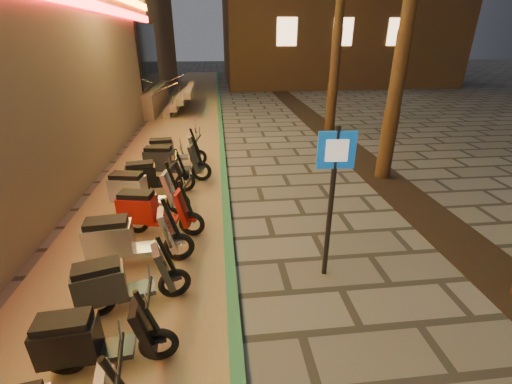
{
  "coord_description": "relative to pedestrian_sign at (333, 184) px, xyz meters",
  "views": [
    {
      "loc": [
        -0.99,
        -1.65,
        3.65
      ],
      "look_at": [
        -0.39,
        3.73,
        1.2
      ],
      "focal_mm": 24.0,
      "sensor_mm": 36.0,
      "label": 1
    }
  ],
  "objects": [
    {
      "name": "scooter_12",
      "position": [
        -3.04,
        4.5,
        -1.09
      ],
      "size": [
        1.82,
        0.73,
        1.27
      ],
      "rotation": [
        0.0,
        0.0,
        -0.14
      ],
      "color": "black",
      "rests_on": "ground"
    },
    {
      "name": "green_curb",
      "position": [
        -1.58,
        7.09,
        -1.59
      ],
      "size": [
        0.18,
        60.0,
        0.1
      ],
      "primitive_type": "cube",
      "color": "#266641",
      "rests_on": "ground"
    },
    {
      "name": "scooter_9",
      "position": [
        -3.08,
        1.64,
        -1.12
      ],
      "size": [
        1.7,
        0.75,
        1.2
      ],
      "rotation": [
        0.0,
        0.0,
        -0.19
      ],
      "color": "black",
      "rests_on": "ground"
    },
    {
      "name": "scooter_11",
      "position": [
        -3.36,
        3.54,
        -1.13
      ],
      "size": [
        1.67,
        0.73,
        1.17
      ],
      "rotation": [
        0.0,
        0.0,
        0.19
      ],
      "color": "black",
      "rests_on": "ground"
    },
    {
      "name": "scooter_6",
      "position": [
        -3.25,
        -1.49,
        -1.16
      ],
      "size": [
        1.56,
        0.55,
        1.1
      ],
      "rotation": [
        0.0,
        0.0,
        0.08
      ],
      "color": "black",
      "rests_on": "ground"
    },
    {
      "name": "parking_strip",
      "position": [
        -3.28,
        7.09,
        -1.64
      ],
      "size": [
        3.4,
        60.0,
        0.01
      ],
      "primitive_type": "cube",
      "color": "#8C7251",
      "rests_on": "ground"
    },
    {
      "name": "planting_strip",
      "position": [
        2.92,
        2.09,
        -1.63
      ],
      "size": [
        1.2,
        40.0,
        0.02
      ],
      "primitive_type": "cube",
      "color": "black",
      "rests_on": "ground"
    },
    {
      "name": "scooter_13",
      "position": [
        -3.13,
        5.54,
        -1.12
      ],
      "size": [
        1.7,
        0.63,
        1.19
      ],
      "rotation": [
        0.0,
        0.0,
        0.1
      ],
      "color": "black",
      "rests_on": "ground"
    },
    {
      "name": "pedestrian_sign",
      "position": [
        0.0,
        0.0,
        0.0
      ],
      "size": [
        0.56,
        0.11,
        2.53
      ],
      "rotation": [
        0.0,
        0.0,
        -0.07
      ],
      "color": "black",
      "rests_on": "ground"
    },
    {
      "name": "scooter_8",
      "position": [
        -3.3,
        0.57,
        -1.1
      ],
      "size": [
        1.78,
        0.66,
        1.25
      ],
      "rotation": [
        0.0,
        0.0,
        0.1
      ],
      "color": "black",
      "rests_on": "ground"
    },
    {
      "name": "scooter_10",
      "position": [
        -3.46,
        2.6,
        -1.1
      ],
      "size": [
        1.77,
        0.77,
        1.24
      ],
      "rotation": [
        0.0,
        0.0,
        -0.18
      ],
      "color": "black",
      "rests_on": "ground"
    },
    {
      "name": "scooter_7",
      "position": [
        -3.17,
        -0.5,
        -1.15
      ],
      "size": [
        1.59,
        0.81,
        1.12
      ],
      "rotation": [
        0.0,
        0.0,
        0.28
      ],
      "color": "black",
      "rests_on": "ground"
    }
  ]
}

